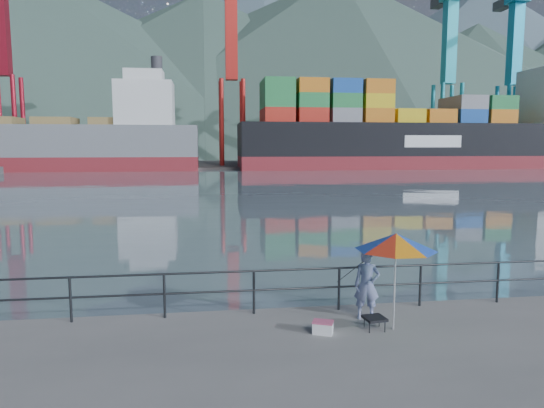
{
  "coord_description": "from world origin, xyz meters",
  "views": [
    {
      "loc": [
        -0.04,
        -8.98,
        3.83
      ],
      "look_at": [
        2.0,
        6.0,
        2.0
      ],
      "focal_mm": 32.0,
      "sensor_mm": 36.0,
      "label": 1
    }
  ],
  "objects": [
    {
      "name": "fisherman",
      "position": [
        3.44,
        1.04,
        0.77
      ],
      "size": [
        0.63,
        0.5,
        1.54
      ],
      "primitive_type": "imported",
      "rotation": [
        0.0,
        0.0,
        -0.25
      ],
      "color": "navy",
      "rests_on": "ground"
    },
    {
      "name": "bulk_carrier",
      "position": [
        -22.46,
        72.81,
        4.21
      ],
      "size": [
        46.2,
        8.0,
        14.5
      ],
      "color": "maroon",
      "rests_on": "ground"
    },
    {
      "name": "guardrail",
      "position": [
        0.0,
        1.7,
        0.52
      ],
      "size": [
        22.0,
        0.06,
        1.03
      ],
      "color": "#2D3033",
      "rests_on": "ground"
    },
    {
      "name": "harbor_water",
      "position": [
        0.0,
        130.0,
        0.0
      ],
      "size": [
        500.0,
        280.0,
        0.0
      ],
      "primitive_type": "cube",
      "color": "slate",
      "rests_on": "ground"
    },
    {
      "name": "beach_umbrella",
      "position": [
        3.8,
        0.35,
        1.87
      ],
      "size": [
        2.19,
        2.19,
        2.05
      ],
      "color": "white",
      "rests_on": "ground"
    },
    {
      "name": "container_ship",
      "position": [
        39.46,
        73.81,
        5.8
      ],
      "size": [
        64.26,
        10.71,
        18.1
      ],
      "color": "maroon",
      "rests_on": "ground"
    },
    {
      "name": "port_cranes",
      "position": [
        31.0,
        84.0,
        16.0
      ],
      "size": [
        116.0,
        28.0,
        38.4
      ],
      "color": "#AC1728",
      "rests_on": "ground"
    },
    {
      "name": "fishing_rod",
      "position": [
        3.58,
        2.16,
        0.0
      ],
      "size": [
        0.53,
        1.73,
        1.26
      ],
      "primitive_type": "cylinder",
      "rotation": [
        0.96,
        0.0,
        0.29
      ],
      "color": "black",
      "rests_on": "ground"
    },
    {
      "name": "container_stacks",
      "position": [
        34.77,
        93.46,
        3.06
      ],
      "size": [
        58.0,
        5.4,
        7.8
      ],
      "color": "#194CA5",
      "rests_on": "ground"
    },
    {
      "name": "folding_stool",
      "position": [
        3.4,
        0.39,
        0.15
      ],
      "size": [
        0.48,
        0.48,
        0.28
      ],
      "color": "black",
      "rests_on": "ground"
    },
    {
      "name": "mountains",
      "position": [
        38.82,
        207.75,
        35.55
      ],
      "size": [
        600.0,
        332.8,
        80.0
      ],
      "color": "#385147",
      "rests_on": "ground"
    },
    {
      "name": "far_dock",
      "position": [
        10.0,
        93.0,
        0.0
      ],
      "size": [
        200.0,
        40.0,
        0.4
      ],
      "primitive_type": "cube",
      "color": "#514F4C",
      "rests_on": "ground"
    },
    {
      "name": "cooler_bag",
      "position": [
        2.28,
        0.33,
        0.12
      ],
      "size": [
        0.47,
        0.4,
        0.23
      ],
      "primitive_type": "cube",
      "rotation": [
        0.0,
        0.0,
        -0.38
      ],
      "color": "white",
      "rests_on": "ground"
    }
  ]
}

